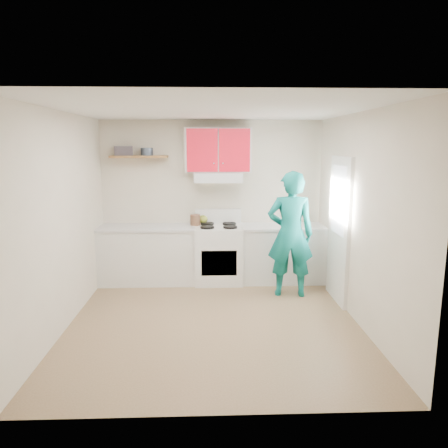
{
  "coord_description": "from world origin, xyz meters",
  "views": [
    {
      "loc": [
        -0.05,
        -5.01,
        2.19
      ],
      "look_at": [
        0.15,
        0.55,
        1.15
      ],
      "focal_mm": 33.61,
      "sensor_mm": 36.0,
      "label": 1
    }
  ],
  "objects_px": {
    "tin": "(147,152)",
    "stove": "(219,254)",
    "person": "(290,234)",
    "crock": "(195,221)",
    "kettle": "(203,219)"
  },
  "relations": [
    {
      "from": "stove",
      "to": "person",
      "type": "height_order",
      "value": "person"
    },
    {
      "from": "kettle",
      "to": "person",
      "type": "distance_m",
      "value": 1.58
    },
    {
      "from": "crock",
      "to": "tin",
      "type": "bearing_deg",
      "value": 175.9
    },
    {
      "from": "stove",
      "to": "kettle",
      "type": "distance_m",
      "value": 0.65
    },
    {
      "from": "tin",
      "to": "person",
      "type": "height_order",
      "value": "tin"
    },
    {
      "from": "crock",
      "to": "stove",
      "type": "bearing_deg",
      "value": -15.21
    },
    {
      "from": "stove",
      "to": "kettle",
      "type": "xyz_separation_m",
      "value": [
        -0.26,
        0.26,
        0.53
      ]
    },
    {
      "from": "stove",
      "to": "crock",
      "type": "xyz_separation_m",
      "value": [
        -0.38,
        0.1,
        0.54
      ]
    },
    {
      "from": "kettle",
      "to": "crock",
      "type": "bearing_deg",
      "value": -143.29
    },
    {
      "from": "tin",
      "to": "person",
      "type": "distance_m",
      "value": 2.58
    },
    {
      "from": "stove",
      "to": "crock",
      "type": "relative_size",
      "value": 4.7
    },
    {
      "from": "crock",
      "to": "person",
      "type": "xyz_separation_m",
      "value": [
        1.41,
        -0.76,
        -0.08
      ]
    },
    {
      "from": "stove",
      "to": "tin",
      "type": "height_order",
      "value": "tin"
    },
    {
      "from": "tin",
      "to": "stove",
      "type": "bearing_deg",
      "value": -7.89
    },
    {
      "from": "kettle",
      "to": "person",
      "type": "xyz_separation_m",
      "value": [
        1.29,
        -0.91,
        -0.07
      ]
    }
  ]
}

